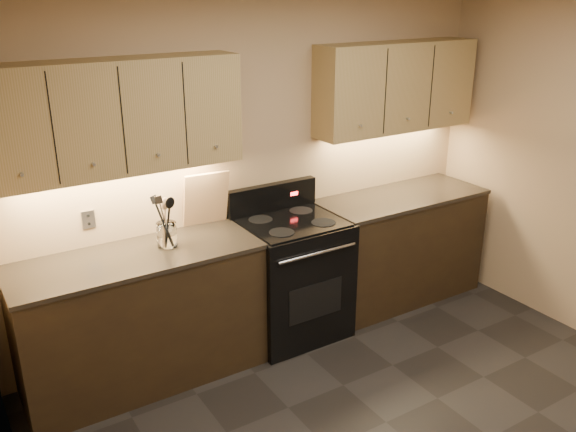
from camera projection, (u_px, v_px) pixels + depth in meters
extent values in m
cube|color=tan|center=(260.00, 164.00, 4.58)|extent=(4.00, 0.04, 2.60)
cube|color=tan|center=(32.00, 393.00, 2.00)|extent=(0.04, 4.00, 2.60)
cube|color=black|center=(142.00, 320.00, 4.10)|extent=(1.60, 0.60, 0.90)
cube|color=#352C21|center=(136.00, 257.00, 3.93)|extent=(1.62, 0.62, 0.03)
cube|color=black|center=(398.00, 248.00, 5.23)|extent=(1.44, 0.60, 0.90)
cube|color=#352C21|center=(402.00, 197.00, 5.07)|extent=(1.46, 0.62, 0.03)
cube|color=black|center=(292.00, 278.00, 4.66)|extent=(0.76, 0.65, 0.92)
cube|color=black|center=(292.00, 222.00, 4.50)|extent=(0.70, 0.60, 0.01)
cube|color=black|center=(272.00, 198.00, 4.68)|extent=(0.76, 0.07, 0.22)
cube|color=red|center=(294.00, 194.00, 4.74)|extent=(0.06, 0.00, 0.03)
cylinder|color=silver|center=(318.00, 253.00, 4.27)|extent=(0.65, 0.02, 0.02)
cube|color=black|center=(316.00, 301.00, 4.42)|extent=(0.46, 0.00, 0.28)
cylinder|color=black|center=(282.00, 232.00, 4.28)|extent=(0.18, 0.18, 0.00)
cylinder|color=black|center=(323.00, 222.00, 4.46)|extent=(0.18, 0.18, 0.00)
cylinder|color=black|center=(261.00, 219.00, 4.52)|extent=(0.18, 0.18, 0.00)
cylinder|color=black|center=(301.00, 210.00, 4.70)|extent=(0.18, 0.18, 0.00)
cube|color=#A58752|center=(115.00, 117.00, 3.74)|extent=(1.60, 0.30, 0.70)
cube|color=#A58752|center=(396.00, 87.00, 4.87)|extent=(1.44, 0.30, 0.70)
cube|color=#B2B5BA|center=(88.00, 220.00, 3.99)|extent=(0.08, 0.01, 0.12)
cylinder|color=white|center=(167.00, 234.00, 4.04)|extent=(0.17, 0.17, 0.17)
cylinder|color=white|center=(168.00, 245.00, 4.06)|extent=(0.13, 0.13, 0.02)
cube|color=tan|center=(206.00, 199.00, 4.35)|extent=(0.34, 0.15, 0.41)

